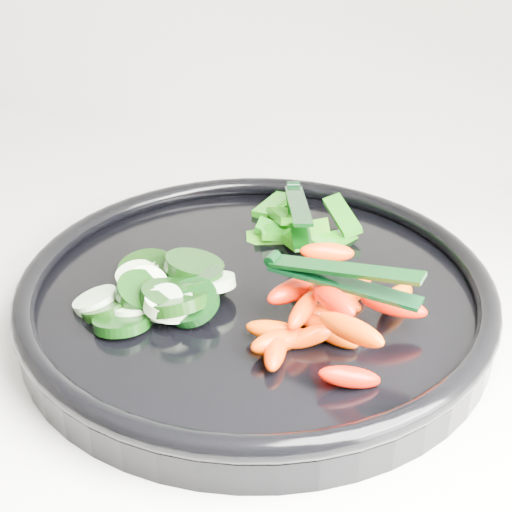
% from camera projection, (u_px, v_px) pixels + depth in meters
% --- Properties ---
extents(veggie_tray, '(0.49, 0.49, 0.04)m').
position_uv_depth(veggie_tray, '(256.00, 293.00, 0.57)').
color(veggie_tray, black).
rests_on(veggie_tray, counter).
extents(cucumber_pile, '(0.12, 0.14, 0.04)m').
position_uv_depth(cucumber_pile, '(162.00, 287.00, 0.55)').
color(cucumber_pile, black).
rests_on(cucumber_pile, veggie_tray).
extents(carrot_pile, '(0.12, 0.15, 0.05)m').
position_uv_depth(carrot_pile, '(329.00, 311.00, 0.51)').
color(carrot_pile, '#DA3E00').
rests_on(carrot_pile, veggie_tray).
extents(pepper_pile, '(0.11, 0.10, 0.04)m').
position_uv_depth(pepper_pile, '(296.00, 228.00, 0.64)').
color(pepper_pile, '#186209').
rests_on(pepper_pile, veggie_tray).
extents(tong_carrot, '(0.11, 0.02, 0.02)m').
position_uv_depth(tong_carrot, '(339.00, 275.00, 0.49)').
color(tong_carrot, black).
rests_on(tong_carrot, carrot_pile).
extents(tong_pepper, '(0.06, 0.11, 0.02)m').
position_uv_depth(tong_pepper, '(298.00, 209.00, 0.63)').
color(tong_pepper, black).
rests_on(tong_pepper, pepper_pile).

